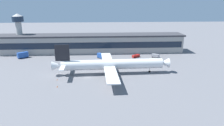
% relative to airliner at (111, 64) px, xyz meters
% --- Properties ---
extents(ground_plane, '(600.00, 600.00, 0.00)m').
position_rel_airliner_xyz_m(ground_plane, '(-12.40, -4.55, -5.38)').
color(ground_plane, slate).
extents(terminal_building, '(143.81, 17.76, 13.99)m').
position_rel_airliner_xyz_m(terminal_building, '(-12.40, 52.62, 1.64)').
color(terminal_building, '#9E9993').
rests_on(terminal_building, ground_plane).
extents(airliner, '(64.65, 55.58, 16.88)m').
position_rel_airliner_xyz_m(airliner, '(0.00, 0.00, 0.00)').
color(airliner, white).
rests_on(airliner, ground_plane).
extents(control_tower, '(8.46, 8.46, 29.79)m').
position_rel_airliner_xyz_m(control_tower, '(-67.62, 56.12, 13.31)').
color(control_tower, '#B7B7B2').
rests_on(control_tower, ground_plane).
extents(catering_truck, '(7.19, 6.61, 4.15)m').
position_rel_airliner_xyz_m(catering_truck, '(-60.47, 37.45, -3.09)').
color(catering_truck, '#2651A5').
rests_on(catering_truck, ground_plane).
extents(follow_me_car, '(4.78, 3.21, 1.85)m').
position_rel_airliner_xyz_m(follow_me_car, '(-35.65, 37.25, -4.29)').
color(follow_me_car, black).
rests_on(follow_me_car, ground_plane).
extents(stair_truck, '(5.89, 5.98, 3.55)m').
position_rel_airliner_xyz_m(stair_truck, '(-4.87, 32.96, -3.40)').
color(stair_truck, '#2651A5').
rests_on(stair_truck, ground_plane).
extents(belt_loader, '(6.31, 5.46, 1.95)m').
position_rel_airliner_xyz_m(belt_loader, '(19.81, 33.95, -4.23)').
color(belt_loader, red).
rests_on(belt_loader, ground_plane).
extents(crew_van, '(5.48, 4.88, 2.55)m').
position_rel_airliner_xyz_m(crew_van, '(33.90, 32.64, -3.92)').
color(crew_van, gray).
rests_on(crew_van, ground_plane).
extents(traffic_cone_0, '(0.56, 0.56, 0.70)m').
position_rel_airliner_xyz_m(traffic_cone_0, '(-26.17, -17.56, -5.03)').
color(traffic_cone_0, '#F2590C').
rests_on(traffic_cone_0, ground_plane).
extents(traffic_cone_1, '(0.44, 0.44, 0.55)m').
position_rel_airliner_xyz_m(traffic_cone_1, '(-27.87, -8.14, -5.11)').
color(traffic_cone_1, '#F2590C').
rests_on(traffic_cone_1, ground_plane).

